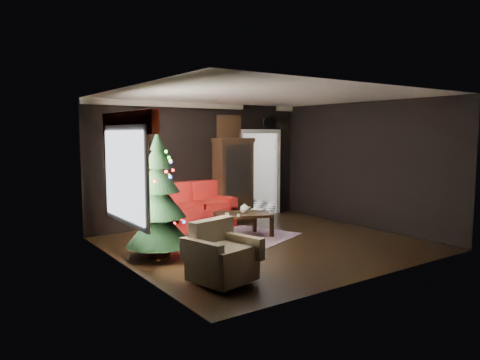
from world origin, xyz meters
TOP-DOWN VIEW (x-y plane):
  - floor at (0.00, 0.00)m, footprint 5.50×5.50m
  - ceiling at (0.00, 0.00)m, footprint 5.50×5.50m
  - wall_back at (0.00, 2.50)m, footprint 5.50×0.00m
  - wall_front at (0.00, -2.50)m, footprint 5.50×0.00m
  - wall_left at (-2.75, 0.00)m, footprint 0.00×5.50m
  - wall_right at (2.75, 0.00)m, footprint 0.00×5.50m
  - doorway at (1.70, 2.50)m, footprint 1.10×0.10m
  - left_window at (-2.71, 0.20)m, footprint 0.05×1.60m
  - valance at (-2.63, 0.20)m, footprint 0.12×2.10m
  - kitchen_floor at (1.70, 4.00)m, footprint 3.00×3.00m
  - kitchen_window at (1.70, 5.45)m, footprint 0.70×0.06m
  - rug at (-0.15, 0.57)m, footprint 2.59×2.27m
  - loveseat at (-0.40, 2.05)m, footprint 1.70×0.90m
  - curio_cabinet at (0.75, 2.27)m, footprint 0.90×0.45m
  - floor_lamp at (-1.47, 1.78)m, footprint 0.34×0.34m
  - christmas_tree at (-2.09, 0.29)m, footprint 1.36×1.36m
  - armchair at (-1.92, -1.43)m, footprint 0.97×0.97m
  - coffee_table at (-0.11, 0.64)m, footprint 1.29×1.06m
  - teapot at (-0.11, 0.59)m, footprint 0.22×0.22m
  - cup_a at (-0.56, 0.54)m, footprint 0.09×0.09m
  - cup_b at (-0.40, 0.37)m, footprint 0.07×0.07m
  - book at (0.28, 0.73)m, footprint 0.18×0.09m
  - wall_clock at (1.95, 2.45)m, footprint 0.32×0.32m
  - painting at (0.75, 2.46)m, footprint 0.62×0.05m
  - kitchen_counter at (1.70, 5.20)m, footprint 1.80×0.60m
  - kitchen_table at (1.40, 3.70)m, footprint 0.70×0.70m

SIDE VIEW (x-z plane):
  - floor at x=0.00m, z-range 0.00..0.00m
  - kitchen_floor at x=1.70m, z-range 0.00..0.00m
  - rug at x=-0.15m, z-range 0.00..0.01m
  - coffee_table at x=-0.11m, z-range 0.01..0.51m
  - kitchen_table at x=1.40m, z-range 0.00..0.75m
  - kitchen_counter at x=1.70m, z-range 0.00..0.90m
  - armchair at x=-1.92m, z-range 0.05..0.87m
  - loveseat at x=-0.40m, z-range 0.00..1.00m
  - cup_b at x=-0.40m, z-range 0.51..0.56m
  - cup_a at x=-0.56m, z-range 0.51..0.58m
  - teapot at x=-0.11m, z-range 0.51..0.70m
  - book at x=0.28m, z-range 0.51..0.76m
  - floor_lamp at x=-1.47m, z-range 0.02..1.64m
  - curio_cabinet at x=0.75m, z-range 0.00..1.90m
  - doorway at x=1.70m, z-range 0.00..2.10m
  - christmas_tree at x=-2.09m, z-range -0.01..2.11m
  - wall_back at x=0.00m, z-range -1.35..4.15m
  - wall_front at x=0.00m, z-range -1.35..4.15m
  - wall_left at x=-2.75m, z-range -1.35..4.15m
  - wall_right at x=2.75m, z-range -1.35..4.15m
  - left_window at x=-2.71m, z-range 0.75..2.15m
  - kitchen_window at x=1.70m, z-range 1.35..2.05m
  - painting at x=0.75m, z-range 1.99..2.51m
  - valance at x=-2.63m, z-range 2.10..2.44m
  - wall_clock at x=1.95m, z-range 2.35..2.41m
  - ceiling at x=0.00m, z-range 2.80..2.80m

